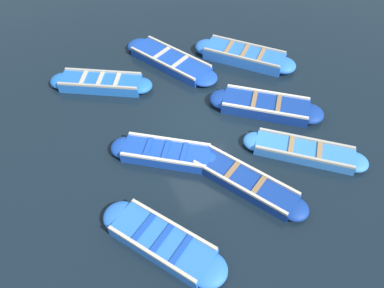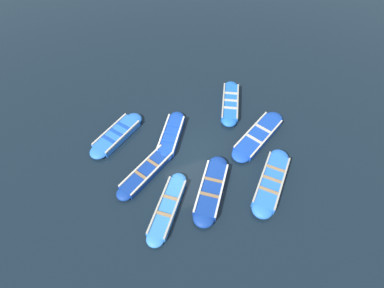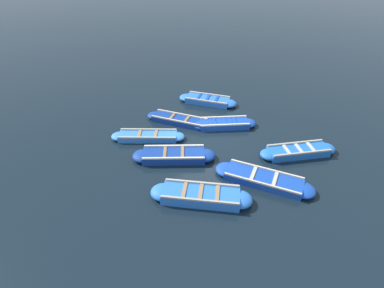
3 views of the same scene
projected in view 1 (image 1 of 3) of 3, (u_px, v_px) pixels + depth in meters
ground_plane at (207, 128)px, 11.64m from camera, size 120.00×120.00×0.00m
boat_near_quay at (244, 181)px, 10.12m from camera, size 2.54×3.56×0.37m
boat_mid_row at (101, 83)px, 12.82m from camera, size 3.50×2.42×0.41m
boat_alongside at (166, 154)px, 10.75m from camera, size 3.19×2.53×0.38m
boat_outer_left at (304, 151)px, 10.83m from camera, size 3.24×2.85×0.35m
boat_broadside at (162, 242)px, 8.93m from camera, size 2.69×3.37×0.39m
boat_centre at (244, 56)px, 13.82m from camera, size 3.33×3.42×0.47m
boat_outer_right at (171, 61)px, 13.69m from camera, size 2.73×4.00×0.37m
boat_inner_gap at (266, 106)px, 12.04m from camera, size 3.47×2.97×0.43m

